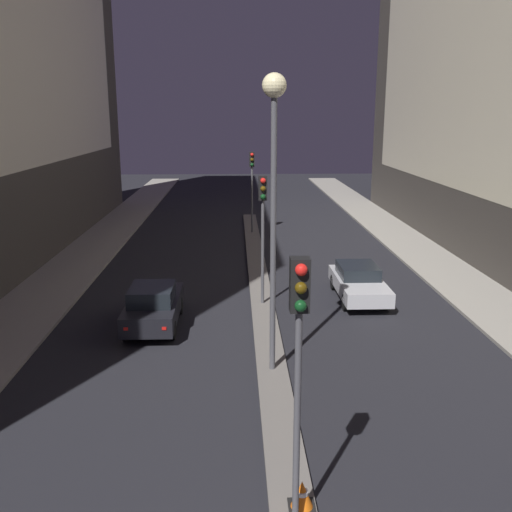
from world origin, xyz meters
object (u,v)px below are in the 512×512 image
object	(u,v)px
traffic_cone_far	(302,495)
traffic_light_near	(299,336)
car_right_lane	(359,282)
traffic_light_far	(252,174)
street_lamp	(274,154)
traffic_light_mid	(263,212)
car_left_lane	(153,306)

from	to	relation	value
traffic_cone_far	traffic_light_near	bearing A→B (deg)	-111.12
traffic_light_near	car_right_lane	distance (m)	14.01
traffic_light_far	street_lamp	world-z (taller)	street_lamp
traffic_light_near	traffic_light_mid	world-z (taller)	same
traffic_light_far	car_right_lane	xyz separation A→B (m)	(3.92, -12.92, -3.02)
traffic_light_near	street_lamp	size ratio (longest dim) A/B	0.60
traffic_light_far	car_right_lane	distance (m)	13.84
traffic_light_mid	car_left_lane	xyz separation A→B (m)	(-3.92, -2.09, -2.95)
traffic_cone_far	car_left_lane	size ratio (longest dim) A/B	0.14
car_left_lane	car_right_lane	distance (m)	8.35
street_lamp	traffic_cone_far	world-z (taller)	street_lamp
street_lamp	traffic_cone_far	xyz separation A→B (m)	(0.17, -6.02, -5.87)
traffic_light_far	traffic_cone_far	xyz separation A→B (m)	(0.17, -25.60, -3.33)
street_lamp	traffic_light_far	bearing A→B (deg)	90.00
traffic_light_far	car_right_lane	bearing A→B (deg)	-73.13
car_right_lane	traffic_light_near	bearing A→B (deg)	-106.65
car_left_lane	traffic_light_far	bearing A→B (deg)	76.06
traffic_light_near	street_lamp	xyz separation A→B (m)	(0.00, 6.45, 2.54)
traffic_light_near	car_left_lane	world-z (taller)	traffic_light_near
traffic_light_mid	street_lamp	distance (m)	6.40
traffic_light_near	car_left_lane	distance (m)	11.35
traffic_cone_far	car_right_lane	distance (m)	13.22
traffic_light_mid	traffic_light_far	world-z (taller)	same
traffic_light_mid	car_left_lane	bearing A→B (deg)	-151.90
traffic_light_mid	car_right_lane	distance (m)	5.01
traffic_light_near	street_lamp	bearing A→B (deg)	90.00
street_lamp	car_right_lane	bearing A→B (deg)	59.49
traffic_light_mid	car_left_lane	distance (m)	5.33
street_lamp	car_left_lane	distance (m)	7.73
car_right_lane	street_lamp	bearing A→B (deg)	-120.51
street_lamp	traffic_cone_far	bearing A→B (deg)	-88.43
car_left_lane	car_right_lane	size ratio (longest dim) A/B	0.94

